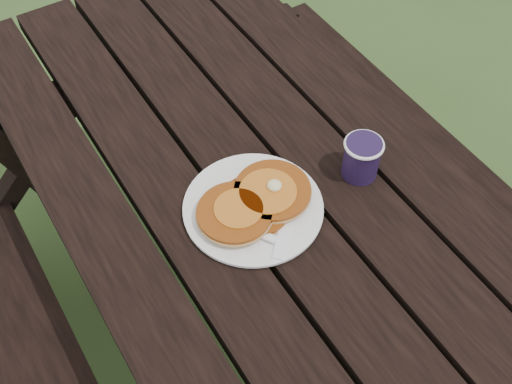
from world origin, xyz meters
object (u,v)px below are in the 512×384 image
coffee_cup (362,156)px  plate (253,208)px  picnic_table (283,320)px  pancake_stack (255,202)px

coffee_cup → plate: bearing=171.5°
picnic_table → plate: bearing=117.9°
picnic_table → plate: 0.40m
pancake_stack → coffee_cup: bearing=-8.1°
picnic_table → plate: (-0.04, 0.07, 0.39)m
plate → coffee_cup: (0.23, -0.03, 0.05)m
pancake_stack → coffee_cup: 0.23m
picnic_table → coffee_cup: coffee_cup is taller
picnic_table → pancake_stack: size_ratio=7.70×
picnic_table → coffee_cup: bearing=10.7°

